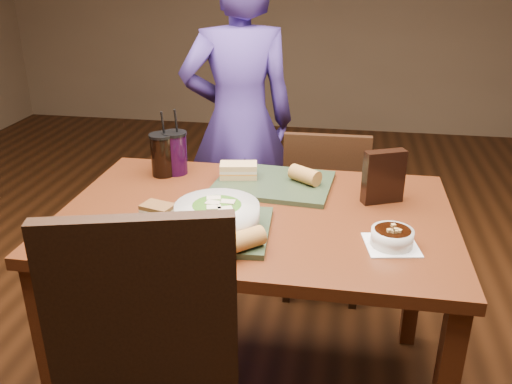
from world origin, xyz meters
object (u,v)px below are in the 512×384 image
(soup_bowl, at_px, (392,237))
(baguette_near, at_px, (245,240))
(tray_far, at_px, (274,183))
(cup_berry, at_px, (175,153))
(baguette_far, at_px, (305,175))
(chip_bag, at_px, (384,177))
(salad_bowl, at_px, (217,214))
(dining_table, at_px, (256,235))
(tray_near, at_px, (202,228))
(sandwich_near, at_px, (158,211))
(diner, at_px, (239,124))
(chair_far, at_px, (325,208))
(sandwich_far, at_px, (239,170))
(cup_cola, at_px, (162,154))

(soup_bowl, height_order, baguette_near, baguette_near)
(tray_far, bearing_deg, baguette_near, -91.28)
(cup_berry, bearing_deg, baguette_far, -6.30)
(chip_bag, bearing_deg, salad_bowl, -172.02)
(dining_table, bearing_deg, salad_bowl, -118.39)
(tray_near, bearing_deg, chip_bag, 29.73)
(tray_near, xyz_separation_m, salad_bowl, (0.05, 0.00, 0.05))
(baguette_near, bearing_deg, cup_berry, 123.57)
(sandwich_near, distance_m, cup_berry, 0.44)
(dining_table, xyz_separation_m, diner, (-0.24, 0.91, 0.12))
(chair_far, height_order, sandwich_near, chair_far)
(baguette_near, relative_size, chip_bag, 0.62)
(dining_table, distance_m, chip_bag, 0.48)
(chair_far, xyz_separation_m, diner, (-0.45, 0.25, 0.31))
(sandwich_near, bearing_deg, chip_bag, 22.11)
(cup_berry, bearing_deg, sandwich_far, -9.87)
(salad_bowl, bearing_deg, cup_berry, 120.97)
(dining_table, bearing_deg, cup_berry, 141.62)
(sandwich_far, distance_m, cup_berry, 0.27)
(sandwich_far, distance_m, cup_cola, 0.30)
(tray_near, xyz_separation_m, baguette_far, (0.28, 0.40, 0.04))
(baguette_far, bearing_deg, sandwich_near, -139.34)
(diner, bearing_deg, cup_berry, 59.51)
(diner, xyz_separation_m, sandwich_near, (-0.05, -1.05, 0.01))
(dining_table, relative_size, baguette_near, 11.28)
(dining_table, height_order, baguette_near, baguette_near)
(diner, height_order, chip_bag, diner)
(soup_bowl, distance_m, sandwich_near, 0.73)
(chair_far, distance_m, tray_near, 0.95)
(sandwich_far, xyz_separation_m, chip_bag, (0.53, -0.10, 0.05))
(tray_near, distance_m, cup_berry, 0.52)
(soup_bowl, xyz_separation_m, sandwich_near, (-0.73, 0.03, 0.01))
(chair_far, relative_size, baguette_far, 7.30)
(cup_berry, bearing_deg, soup_bowl, -29.69)
(diner, distance_m, baguette_far, 0.78)
(chair_far, xyz_separation_m, salad_bowl, (-0.30, -0.83, 0.34))
(cup_cola, bearing_deg, baguette_near, -52.26)
(sandwich_near, distance_m, baguette_far, 0.57)
(dining_table, relative_size, salad_bowl, 5.02)
(tray_near, height_order, sandwich_near, sandwich_near)
(dining_table, xyz_separation_m, cup_berry, (-0.37, 0.29, 0.18))
(diner, height_order, baguette_far, diner)
(soup_bowl, distance_m, cup_cola, 0.95)
(tray_far, xyz_separation_m, sandwich_far, (-0.14, 0.02, 0.04))
(tray_near, xyz_separation_m, sandwich_far, (0.03, 0.42, 0.04))
(sandwich_near, relative_size, cup_berry, 0.43)
(dining_table, bearing_deg, baguette_far, 58.86)
(sandwich_near, bearing_deg, chair_far, 57.91)
(cup_cola, bearing_deg, cup_berry, 32.05)
(salad_bowl, relative_size, chip_bag, 1.39)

